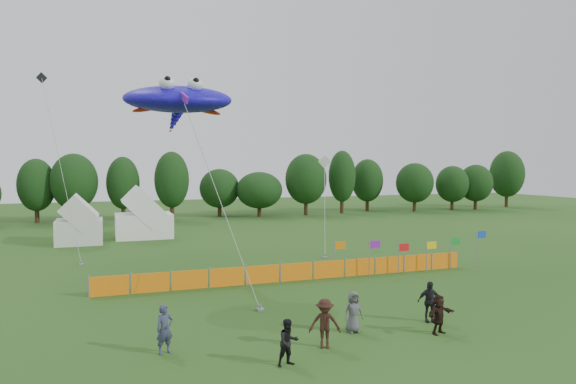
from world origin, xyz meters
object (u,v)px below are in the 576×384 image
object	(u,v)px
tent_right	(144,218)
spectator_b	(288,342)
spectator_c	(325,323)
tent_left	(79,224)
spectator_f	(439,314)
spectator_e	(353,312)
stingray_kite	(178,101)
spectator_d	(429,302)
spectator_a	(165,329)
barrier_fence	(296,272)

from	to	relation	value
tent_right	spectator_b	world-z (taller)	tent_right
tent_right	spectator_c	bearing A→B (deg)	-82.65
tent_left	spectator_b	xyz separation A→B (m)	(7.56, -30.41, -0.89)
spectator_b	spectator_f	bearing A→B (deg)	-1.10
tent_right	spectator_e	bearing A→B (deg)	-79.10
spectator_c	stingray_kite	xyz separation A→B (m)	(-3.36, 12.84, 9.25)
tent_right	stingray_kite	xyz separation A→B (m)	(0.66, -18.34, 8.35)
tent_right	spectator_f	xyz separation A→B (m)	(8.79, -31.27, -1.02)
spectator_b	spectator_e	size ratio (longest dim) A/B	0.95
spectator_d	stingray_kite	distance (m)	17.16
spectator_d	spectator_f	size ratio (longest dim) A/B	1.11
spectator_a	stingray_kite	size ratio (longest dim) A/B	0.11
spectator_c	tent_left	bearing A→B (deg)	129.53
spectator_e	stingray_kite	distance (m)	15.76
tent_left	spectator_d	distance (m)	31.62
spectator_b	spectator_d	bearing A→B (deg)	9.01
spectator_c	spectator_f	size ratio (longest dim) A/B	1.16
spectator_d	stingray_kite	bearing A→B (deg)	142.76
barrier_fence	stingray_kite	world-z (taller)	stingray_kite
tent_left	spectator_a	world-z (taller)	tent_left
barrier_fence	stingray_kite	distance (m)	11.72
spectator_a	spectator_e	world-z (taller)	spectator_a
spectator_d	spectator_e	world-z (taller)	spectator_d
barrier_fence	spectator_c	size ratio (longest dim) A/B	12.40
tent_left	spectator_a	xyz separation A→B (m)	(3.89, -27.97, -0.80)
tent_left	spectator_b	distance (m)	31.35
spectator_b	stingray_kite	world-z (taller)	stingray_kite
spectator_a	tent_left	bearing A→B (deg)	78.60
spectator_e	barrier_fence	bearing A→B (deg)	81.94
barrier_fence	spectator_f	bearing A→B (deg)	-79.48
spectator_c	spectator_b	bearing A→B (deg)	-126.63
spectator_d	spectator_f	world-z (taller)	spectator_d
barrier_fence	spectator_d	xyz separation A→B (m)	(2.50, -9.02, 0.35)
tent_left	spectator_c	size ratio (longest dim) A/B	2.10
spectator_d	spectator_e	distance (m)	3.58
barrier_fence	spectator_a	xyz separation A→B (m)	(-8.27, -8.98, 0.35)
tent_right	spectator_e	distance (m)	30.53
spectator_d	spectator_e	size ratio (longest dim) A/B	1.06
tent_left	barrier_fence	world-z (taller)	tent_left
spectator_a	spectator_d	bearing A→B (deg)	-19.54
tent_left	barrier_fence	xyz separation A→B (m)	(12.16, -18.98, -1.15)
tent_left	spectator_d	size ratio (longest dim) A/B	2.18
tent_left	spectator_a	size ratio (longest dim) A/B	2.17
stingray_kite	spectator_f	bearing A→B (deg)	-57.87
spectator_c	spectator_e	size ratio (longest dim) A/B	1.10
spectator_a	spectator_c	size ratio (longest dim) A/B	0.97
barrier_fence	tent_left	bearing A→B (deg)	122.64
spectator_c	spectator_d	xyz separation A→B (m)	(5.33, 1.32, -0.03)
tent_right	spectator_a	distance (m)	29.86
tent_left	spectator_b	bearing A→B (deg)	-76.03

